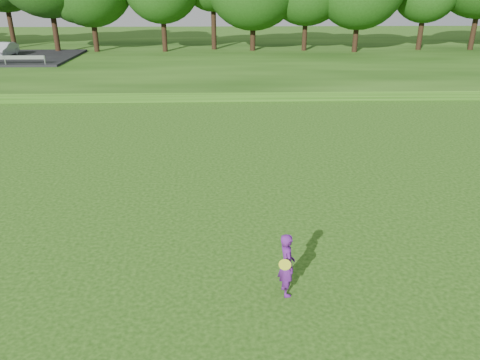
{
  "coord_description": "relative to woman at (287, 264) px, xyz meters",
  "views": [
    {
      "loc": [
        1.55,
        -9.78,
        7.07
      ],
      "look_at": [
        1.93,
        3.61,
        1.3
      ],
      "focal_mm": 35.0,
      "sensor_mm": 36.0,
      "label": 1
    }
  ],
  "objects": [
    {
      "name": "ground",
      "position": [
        -2.93,
        0.39,
        -0.82
      ],
      "size": [
        140.0,
        140.0,
        0.0
      ],
      "primitive_type": "plane",
      "color": "#1A410C",
      "rests_on": "ground"
    },
    {
      "name": "berm",
      "position": [
        -2.93,
        34.39,
        -0.52
      ],
      "size": [
        130.0,
        30.0,
        0.6
      ],
      "primitive_type": "cube",
      "color": "#1A410C",
      "rests_on": "ground"
    },
    {
      "name": "walking_path",
      "position": [
        -2.93,
        20.39,
        -0.8
      ],
      "size": [
        130.0,
        1.6,
        0.04
      ],
      "primitive_type": "cube",
      "color": "gray",
      "rests_on": "ground"
    },
    {
      "name": "woman",
      "position": [
        0.0,
        0.0,
        0.0
      ],
      "size": [
        0.5,
        0.96,
        1.63
      ],
      "color": "#5E1B7C",
      "rests_on": "ground"
    }
  ]
}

